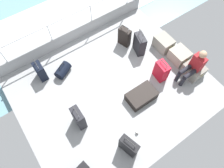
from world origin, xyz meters
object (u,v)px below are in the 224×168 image
(suitcase_4, at_px, (129,146))
(cargo_crate_1, at_px, (179,55))
(cargo_crate_2, at_px, (194,70))
(suitcase_7, at_px, (124,37))
(suitcase_5, at_px, (161,71))
(duffel_bag, at_px, (63,70))
(paper_cup, at_px, (137,132))
(passenger_seated, at_px, (194,66))
(suitcase_0, at_px, (141,96))
(cargo_crate_0, at_px, (163,43))
(suitcase_1, at_px, (139,44))
(suitcase_2, at_px, (40,71))
(suitcase_6, at_px, (79,118))

(suitcase_4, bearing_deg, cargo_crate_1, 113.75)
(cargo_crate_2, height_order, suitcase_7, suitcase_7)
(suitcase_5, relative_size, duffel_bag, 1.27)
(suitcase_7, relative_size, paper_cup, 7.53)
(passenger_seated, relative_size, suitcase_7, 1.39)
(suitcase_0, bearing_deg, cargo_crate_0, 120.76)
(suitcase_1, height_order, duffel_bag, suitcase_1)
(cargo_crate_0, xyz_separation_m, suitcase_1, (-0.32, -0.71, 0.13))
(suitcase_2, bearing_deg, suitcase_1, 73.29)
(cargo_crate_0, distance_m, cargo_crate_1, 0.62)
(cargo_crate_0, distance_m, suitcase_7, 1.22)
(suitcase_2, relative_size, suitcase_5, 1.03)
(passenger_seated, bearing_deg, cargo_crate_1, 162.94)
(cargo_crate_2, xyz_separation_m, suitcase_1, (-1.55, -0.78, 0.15))
(suitcase_0, height_order, paper_cup, suitcase_0)
(suitcase_0, bearing_deg, suitcase_2, -138.78)
(suitcase_4, relative_size, suitcase_7, 1.00)
(suitcase_0, relative_size, suitcase_5, 1.13)
(cargo_crate_2, bearing_deg, cargo_crate_1, 179.08)
(suitcase_4, relative_size, suitcase_6, 0.88)
(cargo_crate_1, distance_m, duffel_bag, 3.47)
(suitcase_4, relative_size, suitcase_5, 1.07)
(suitcase_1, bearing_deg, suitcase_5, -4.87)
(passenger_seated, distance_m, suitcase_1, 1.67)
(cargo_crate_2, height_order, suitcase_5, suitcase_5)
(cargo_crate_0, relative_size, suitcase_5, 0.84)
(cargo_crate_1, bearing_deg, suitcase_1, -139.95)
(suitcase_5, bearing_deg, suitcase_6, -92.69)
(cargo_crate_0, bearing_deg, suitcase_0, -59.24)
(suitcase_6, height_order, paper_cup, suitcase_6)
(cargo_crate_2, distance_m, passenger_seated, 0.40)
(cargo_crate_1, distance_m, suitcase_4, 3.14)
(suitcase_7, bearing_deg, cargo_crate_2, 25.51)
(suitcase_2, height_order, duffel_bag, suitcase_2)
(cargo_crate_0, relative_size, suitcase_2, 0.81)
(cargo_crate_2, bearing_deg, suitcase_5, -117.76)
(duffel_bag, bearing_deg, cargo_crate_1, 63.31)
(cargo_crate_0, bearing_deg, passenger_seated, -4.88)
(passenger_seated, height_order, suitcase_6, passenger_seated)
(suitcase_4, bearing_deg, cargo_crate_0, 124.00)
(suitcase_6, bearing_deg, suitcase_0, 78.50)
(suitcase_1, relative_size, suitcase_5, 1.16)
(suitcase_2, distance_m, paper_cup, 3.13)
(cargo_crate_1, distance_m, suitcase_5, 0.90)
(suitcase_6, bearing_deg, cargo_crate_0, 100.74)
(suitcase_1, relative_size, suitcase_2, 1.13)
(suitcase_4, relative_size, paper_cup, 7.56)
(suitcase_0, bearing_deg, suitcase_6, -101.50)
(cargo_crate_1, xyz_separation_m, suitcase_4, (1.26, -2.87, 0.14))
(suitcase_4, bearing_deg, suitcase_1, 136.64)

